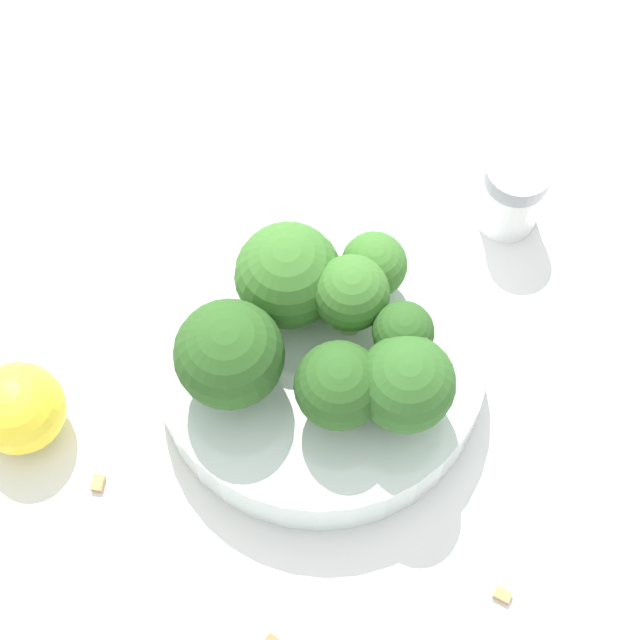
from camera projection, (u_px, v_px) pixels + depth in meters
ground_plane at (320, 374)px, 0.62m from camera, size 3.00×3.00×0.00m
bowl at (320, 360)px, 0.61m from camera, size 0.19×0.19×0.04m
broccoli_floret_0 at (229, 355)px, 0.55m from camera, size 0.06×0.06×0.07m
broccoli_floret_1 at (288, 276)px, 0.57m from camera, size 0.06×0.06×0.06m
broccoli_floret_2 at (351, 295)px, 0.56m from camera, size 0.04×0.04×0.06m
broccoli_floret_3 at (339, 387)px, 0.54m from camera, size 0.05×0.05×0.06m
broccoli_floret_4 at (403, 335)px, 0.55m from camera, size 0.03×0.03×0.05m
broccoli_floret_5 at (406, 384)px, 0.54m from camera, size 0.05×0.05×0.06m
broccoli_floret_6 at (374, 267)px, 0.58m from camera, size 0.04×0.04×0.04m
pepper_shaker at (512, 193)px, 0.64m from camera, size 0.04×0.04×0.06m
lemon_wedge at (19, 408)px, 0.59m from camera, size 0.05×0.05×0.05m
almond_crumb_1 at (97, 482)px, 0.59m from camera, size 0.01×0.01×0.01m
almond_crumb_2 at (503, 594)px, 0.56m from camera, size 0.01×0.01×0.01m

